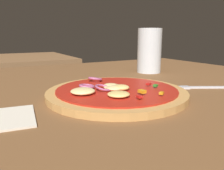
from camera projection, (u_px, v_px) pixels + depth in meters
The scene contains 5 objects.
dining_table at pixel (105, 101), 0.49m from camera, with size 1.29×1.09×0.03m.
pizza at pixel (116, 92), 0.47m from camera, with size 0.29×0.29×0.03m.
fork at pixel (198, 87), 0.54m from camera, with size 0.15×0.09×0.01m.
beer_glass at pixel (149, 53), 0.76m from camera, with size 0.08×0.08×0.15m.
background_table at pixel (5, 60), 1.29m from camera, with size 0.71×0.58×0.03m.
Camera 1 is at (-0.21, -0.42, 0.16)m, focal length 36.10 mm.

